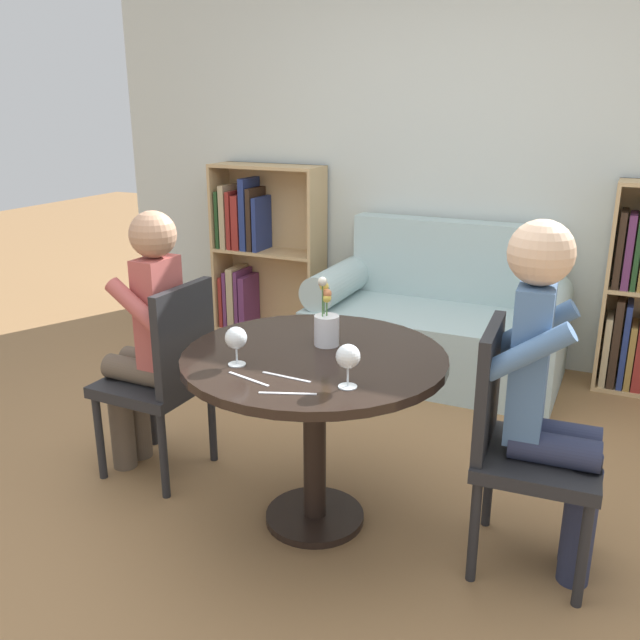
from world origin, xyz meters
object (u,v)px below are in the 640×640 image
couch (437,325)px  person_left (147,338)px  person_right (549,390)px  flower_vase (325,323)px  chair_right (518,438)px  wine_glass_left (236,339)px  bookshelf_left (258,251)px  wine_glass_right (348,358)px  chair_left (166,372)px

couch → person_left: (-0.85, -1.69, 0.33)m
person_right → couch: bearing=23.3°
person_left → person_right: person_right is taller
flower_vase → person_left: bearing=-176.7°
flower_vase → couch: bearing=89.8°
couch → chair_right: couch is taller
wine_glass_left → bookshelf_left: bearing=118.5°
chair_right → bookshelf_left: bearing=44.9°
wine_glass_left → wine_glass_right: wine_glass_right is taller
couch → person_right: 1.90m
chair_left → wine_glass_right: (0.99, -0.29, 0.33)m
couch → bookshelf_left: size_ratio=1.23×
bookshelf_left → chair_right: size_ratio=1.35×
wine_glass_right → flower_vase: size_ratio=0.54×
chair_right → person_right: 0.22m
bookshelf_left → wine_glass_right: 2.81m
person_left → wine_glass_left: (0.64, -0.28, 0.18)m
chair_left → flower_vase: (0.75, 0.05, 0.32)m
chair_right → wine_glass_right: (-0.52, -0.33, 0.33)m
wine_glass_left → wine_glass_right: 0.44m
chair_left → person_left: person_left is taller
chair_left → person_left: bearing=-90.8°
bookshelf_left → flower_vase: bearing=-53.5°
chair_left → flower_vase: 0.82m
chair_right → person_left: 1.61m
couch → person_right: size_ratio=1.18×
flower_vase → person_right: bearing=-0.8°
wine_glass_right → wine_glass_left: bearing=177.8°
chair_left → wine_glass_left: bearing=64.4°
chair_right → wine_glass_left: (-0.96, -0.31, 0.33)m
couch → chair_right: 1.84m
couch → flower_vase: 1.72m
wine_glass_right → flower_vase: (-0.24, 0.35, -0.02)m
bookshelf_left → wine_glass_left: 2.56m
wine_glass_right → chair_right: bearing=32.0°
chair_left → wine_glass_left: size_ratio=6.29×
wine_glass_left → flower_vase: 0.39m
bookshelf_left → flower_vase: bookshelf_left is taller
couch → wine_glass_left: (-0.21, -1.97, 0.51)m
chair_right → flower_vase: flower_vase is taller
chair_left → bookshelf_left: bearing=-160.0°
chair_right → person_left: size_ratio=0.75×
chair_right → wine_glass_right: size_ratio=5.98×
couch → chair_left: bearing=-114.0°
person_left → chair_right: bearing=92.2°
person_left → bookshelf_left: bearing=-162.4°
person_right → chair_left: bearing=87.9°
chair_left → person_right: 1.61m
person_right → chair_right: bearing=92.5°
person_left → flower_vase: 0.86m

